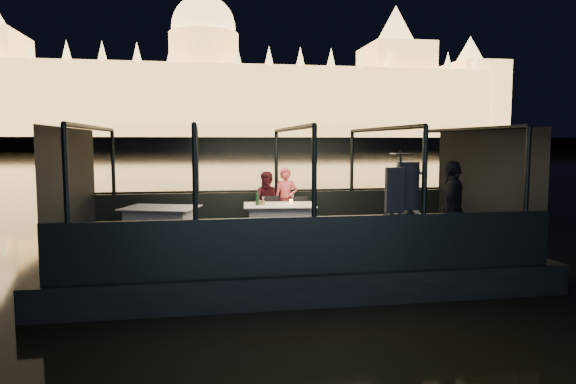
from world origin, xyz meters
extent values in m
plane|color=black|center=(0.00, 80.00, 0.00)|extent=(500.00, 500.00, 0.00)
cube|color=black|center=(0.00, 0.00, 0.00)|extent=(8.60, 4.40, 1.00)
cube|color=black|center=(0.00, 0.00, 0.48)|extent=(8.00, 4.00, 0.04)
cube|color=black|center=(0.00, 2.00, 0.95)|extent=(8.00, 0.08, 0.90)
cube|color=black|center=(0.00, -2.00, 0.95)|extent=(8.00, 0.08, 0.90)
cube|color=#423D33|center=(0.00, 210.00, 1.00)|extent=(400.00, 140.00, 6.00)
cube|color=white|center=(-0.13, 0.70, 0.89)|extent=(1.53, 1.17, 0.77)
cube|color=silver|center=(-2.52, 0.77, 0.89)|extent=(1.67, 1.42, 0.76)
cube|color=black|center=(-0.20, 1.31, 0.95)|extent=(0.49, 0.49, 0.85)
cube|color=black|center=(0.40, 1.15, 0.95)|extent=(0.48, 0.48, 0.84)
imported|color=#E25256|center=(0.16, 1.62, 1.25)|extent=(0.61, 0.49, 1.48)
imported|color=#401219|center=(-0.24, 1.63, 1.25)|extent=(0.78, 0.67, 1.39)
imported|color=silver|center=(1.97, -0.86, 1.35)|extent=(0.88, 1.23, 1.71)
imported|color=black|center=(2.58, -1.44, 1.35)|extent=(0.96, 1.07, 1.73)
cylinder|color=#13361B|center=(-0.59, 0.65, 1.42)|extent=(0.08, 0.08, 0.30)
cylinder|color=olive|center=(-0.52, 0.76, 1.31)|extent=(0.24, 0.24, 0.08)
cylinder|color=#FF8E3F|center=(0.12, 0.75, 1.31)|extent=(0.07, 0.07, 0.08)
cylinder|color=white|center=(0.27, 0.55, 1.27)|extent=(0.30, 0.30, 0.02)
cylinder|color=white|center=(-0.45, 0.99, 1.27)|extent=(0.32, 0.32, 0.02)
camera|label=1|loc=(-1.71, -9.66, 2.54)|focal=32.00mm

